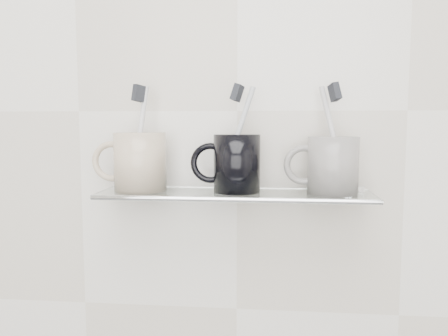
# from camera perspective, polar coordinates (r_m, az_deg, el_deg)

# --- Properties ---
(wall_back) EXTENTS (2.50, 0.00, 2.50)m
(wall_back) POSITION_cam_1_polar(r_m,az_deg,el_deg) (0.85, 1.73, 7.47)
(wall_back) COLOR silver
(wall_back) RESTS_ON ground
(shelf_glass) EXTENTS (0.50, 0.12, 0.01)m
(shelf_glass) POSITION_cam_1_polar(r_m,az_deg,el_deg) (0.80, 1.40, -3.45)
(shelf_glass) COLOR silver
(shelf_glass) RESTS_ON wall_back
(shelf_rail) EXTENTS (0.50, 0.01, 0.01)m
(shelf_rail) POSITION_cam_1_polar(r_m,az_deg,el_deg) (0.75, 1.09, -4.14)
(shelf_rail) COLOR silver
(shelf_rail) RESTS_ON shelf_glass
(bracket_left) EXTENTS (0.02, 0.03, 0.02)m
(bracket_left) POSITION_cam_1_polar(r_m,az_deg,el_deg) (0.89, -12.00, -3.37)
(bracket_left) COLOR silver
(bracket_left) RESTS_ON wall_back
(bracket_right) EXTENTS (0.02, 0.03, 0.02)m
(bracket_right) POSITION_cam_1_polar(r_m,az_deg,el_deg) (0.86, 15.71, -3.76)
(bracket_right) COLOR silver
(bracket_right) RESTS_ON wall_back
(mug_left) EXTENTS (0.11, 0.11, 0.11)m
(mug_left) POSITION_cam_1_polar(r_m,az_deg,el_deg) (0.83, -10.89, 0.82)
(mug_left) COLOR beige
(mug_left) RESTS_ON shelf_glass
(mug_left_handle) EXTENTS (0.08, 0.01, 0.08)m
(mug_left_handle) POSITION_cam_1_polar(r_m,az_deg,el_deg) (0.85, -14.43, 0.84)
(mug_left_handle) COLOR beige
(mug_left_handle) RESTS_ON mug_left
(toothbrush_left) EXTENTS (0.04, 0.04, 0.19)m
(toothbrush_left) POSITION_cam_1_polar(r_m,az_deg,el_deg) (0.83, -10.96, 4.03)
(toothbrush_left) COLOR silver
(toothbrush_left) RESTS_ON mug_left
(bristles_left) EXTENTS (0.03, 0.03, 0.03)m
(bristles_left) POSITION_cam_1_polar(r_m,az_deg,el_deg) (0.83, -11.07, 9.55)
(bristles_left) COLOR black
(bristles_left) RESTS_ON toothbrush_left
(mug_center) EXTENTS (0.10, 0.10, 0.11)m
(mug_center) POSITION_cam_1_polar(r_m,az_deg,el_deg) (0.80, 1.70, 0.61)
(mug_center) COLOR black
(mug_center) RESTS_ON shelf_glass
(mug_center_handle) EXTENTS (0.08, 0.01, 0.08)m
(mug_center_handle) POSITION_cam_1_polar(r_m,az_deg,el_deg) (0.81, -1.76, 0.65)
(mug_center_handle) COLOR black
(mug_center_handle) RESTS_ON mug_center
(toothbrush_center) EXTENTS (0.07, 0.02, 0.18)m
(toothbrush_center) POSITION_cam_1_polar(r_m,az_deg,el_deg) (0.80, 1.71, 4.06)
(toothbrush_center) COLOR silver
(toothbrush_center) RESTS_ON mug_center
(bristles_center) EXTENTS (0.03, 0.03, 0.03)m
(bristles_center) POSITION_cam_1_polar(r_m,az_deg,el_deg) (0.80, 1.73, 9.80)
(bristles_center) COLOR black
(bristles_center) RESTS_ON toothbrush_center
(mug_right) EXTENTS (0.10, 0.10, 0.10)m
(mug_right) POSITION_cam_1_polar(r_m,az_deg,el_deg) (0.81, 14.03, 0.36)
(mug_right) COLOR silver
(mug_right) RESTS_ON shelf_glass
(mug_right_handle) EXTENTS (0.07, 0.01, 0.07)m
(mug_right_handle) POSITION_cam_1_polar(r_m,az_deg,el_deg) (0.80, 10.39, 0.40)
(mug_right_handle) COLOR silver
(mug_right_handle) RESTS_ON mug_right
(toothbrush_right) EXTENTS (0.05, 0.05, 0.19)m
(toothbrush_right) POSITION_cam_1_polar(r_m,az_deg,el_deg) (0.80, 14.11, 3.91)
(toothbrush_right) COLOR #BAB4B1
(toothbrush_right) RESTS_ON mug_right
(bristles_right) EXTENTS (0.02, 0.03, 0.04)m
(bristles_right) POSITION_cam_1_polar(r_m,az_deg,el_deg) (0.81, 14.26, 9.59)
(bristles_right) COLOR black
(bristles_right) RESTS_ON toothbrush_right
(chrome_cap) EXTENTS (0.03, 0.03, 0.01)m
(chrome_cap) POSITION_cam_1_polar(r_m,az_deg,el_deg) (0.82, 16.73, -2.72)
(chrome_cap) COLOR silver
(chrome_cap) RESTS_ON shelf_glass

